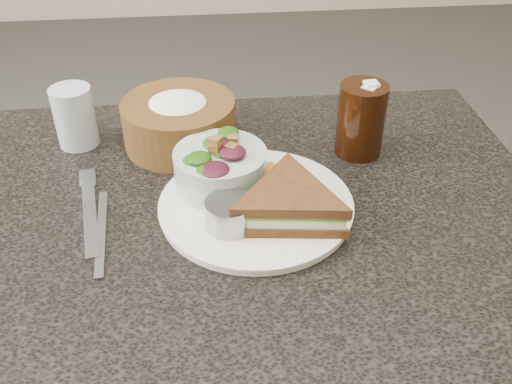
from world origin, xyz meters
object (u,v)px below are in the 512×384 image
object	(u,v)px
dining_table	(219,377)
salad_bowl	(220,162)
dinner_plate	(256,206)
bread_basket	(179,115)
water_glass	(75,117)
dressing_ramekin	(230,214)
cola_glass	(361,116)
sandwich	(289,204)

from	to	relation	value
dining_table	salad_bowl	bearing A→B (deg)	69.00
dining_table	salad_bowl	distance (m)	0.43
dining_table	dinner_plate	world-z (taller)	dinner_plate
bread_basket	water_glass	world-z (taller)	bread_basket
dressing_ramekin	bread_basket	distance (m)	0.25
dinner_plate	cola_glass	world-z (taller)	cola_glass
water_glass	dinner_plate	bearing A→B (deg)	-37.08
salad_bowl	dressing_ramekin	xyz separation A→B (m)	(0.01, -0.10, -0.02)
dressing_ramekin	water_glass	bearing A→B (deg)	132.78
sandwich	bread_basket	bearing A→B (deg)	129.47
sandwich	dressing_ramekin	world-z (taller)	sandwich
sandwich	salad_bowl	size ratio (longest dim) A/B	1.34
dinner_plate	cola_glass	xyz separation A→B (m)	(0.18, 0.14, 0.06)
bread_basket	dressing_ramekin	bearing A→B (deg)	-74.10
dining_table	water_glass	xyz separation A→B (m)	(-0.21, 0.22, 0.43)
dining_table	dinner_plate	size ratio (longest dim) A/B	3.66
bread_basket	cola_glass	bearing A→B (deg)	-10.91
bread_basket	water_glass	distance (m)	0.17
dressing_ramekin	water_glass	world-z (taller)	water_glass
bread_basket	dining_table	bearing A→B (deg)	-78.95
dinner_plate	dressing_ramekin	bearing A→B (deg)	-129.83
dinner_plate	water_glass	xyz separation A→B (m)	(-0.28, 0.21, 0.04)
dressing_ramekin	cola_glass	world-z (taller)	cola_glass
dinner_plate	sandwich	size ratio (longest dim) A/B	1.51
cola_glass	water_glass	xyz separation A→B (m)	(-0.46, 0.07, -0.02)
cola_glass	water_glass	world-z (taller)	cola_glass
dinner_plate	sandwich	world-z (taller)	sandwich
salad_bowl	water_glass	bearing A→B (deg)	145.07
sandwich	dressing_ramekin	size ratio (longest dim) A/B	2.70
sandwich	water_glass	world-z (taller)	water_glass
sandwich	cola_glass	distance (m)	0.23
cola_glass	water_glass	distance (m)	0.46
dining_table	sandwich	xyz separation A→B (m)	(0.11, -0.03, 0.41)
dining_table	water_glass	world-z (taller)	water_glass
dressing_ramekin	dinner_plate	bearing A→B (deg)	50.17
dining_table	bread_basket	xyz separation A→B (m)	(-0.04, 0.20, 0.43)
dining_table	cola_glass	bearing A→B (deg)	30.00
sandwich	cola_glass	xyz separation A→B (m)	(0.14, 0.17, 0.03)
salad_bowl	bread_basket	bearing A→B (deg)	112.96
water_glass	dressing_ramekin	bearing A→B (deg)	-47.22
water_glass	dining_table	bearing A→B (deg)	-46.20
dinner_plate	dining_table	bearing A→B (deg)	-173.32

